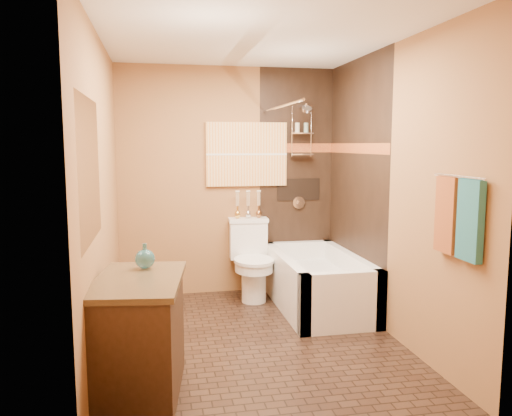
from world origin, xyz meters
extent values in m
plane|color=black|center=(0.00, 0.00, 0.00)|extent=(3.00, 3.00, 0.00)
cube|color=brown|center=(-1.20, 0.00, 1.25)|extent=(0.02, 3.00, 2.50)
cube|color=brown|center=(1.20, 0.00, 1.25)|extent=(0.02, 3.00, 2.50)
cube|color=brown|center=(0.00, 1.50, 1.25)|extent=(2.40, 0.02, 2.50)
cube|color=brown|center=(0.00, -1.50, 1.25)|extent=(2.40, 0.02, 2.50)
plane|color=silver|center=(0.00, 0.00, 2.50)|extent=(3.00, 3.00, 0.00)
cube|color=black|center=(0.78, 1.49, 1.25)|extent=(0.85, 0.01, 2.50)
cube|color=black|center=(1.19, 0.75, 1.25)|extent=(0.01, 1.50, 2.50)
cube|color=maroon|center=(0.78, 1.48, 1.62)|extent=(0.85, 0.01, 0.10)
cube|color=maroon|center=(1.18, 0.75, 1.62)|extent=(0.01, 1.50, 0.10)
cube|color=black|center=(0.80, 1.48, 1.15)|extent=(0.50, 0.01, 0.25)
cylinder|color=silver|center=(0.80, 1.35, 2.08)|extent=(0.02, 0.26, 0.02)
cylinder|color=silver|center=(0.80, 1.20, 2.03)|extent=(0.11, 0.11, 0.09)
cylinder|color=silver|center=(0.80, 1.47, 1.00)|extent=(0.14, 0.02, 0.14)
cylinder|color=silver|center=(0.40, 0.75, 2.02)|extent=(0.03, 1.55, 0.03)
cylinder|color=silver|center=(1.15, -1.05, 1.45)|extent=(0.02, 0.55, 0.02)
cube|color=#20616D|center=(1.16, -1.18, 1.18)|extent=(0.05, 0.22, 0.52)
cube|color=brown|center=(1.16, -0.92, 1.18)|extent=(0.05, 0.22, 0.52)
cube|color=orange|center=(0.20, 1.48, 1.55)|extent=(0.90, 0.04, 0.70)
cube|color=white|center=(-1.19, -0.73, 1.50)|extent=(0.01, 1.00, 0.90)
cube|color=white|center=(0.80, 0.05, 0.28)|extent=(0.80, 0.10, 0.55)
cube|color=white|center=(0.80, 1.45, 0.28)|extent=(0.80, 0.10, 0.55)
cube|color=white|center=(0.45, 0.75, 0.28)|extent=(0.10, 1.50, 0.55)
cube|color=white|center=(1.15, 0.75, 0.28)|extent=(0.10, 1.50, 0.55)
cube|color=white|center=(0.80, 0.75, 0.17)|extent=(0.64, 1.34, 0.35)
cube|color=white|center=(0.20, 1.39, 0.60)|extent=(0.42, 0.20, 0.41)
cube|color=white|center=(0.20, 1.39, 0.83)|extent=(0.44, 0.23, 0.04)
cylinder|color=white|center=(0.20, 1.07, 0.20)|extent=(0.26, 0.26, 0.41)
cylinder|color=white|center=(0.20, 1.07, 0.39)|extent=(0.40, 0.40, 0.11)
cylinder|color=white|center=(0.20, 1.07, 0.45)|extent=(0.42, 0.42, 0.03)
cube|color=black|center=(-0.92, -0.73, 0.38)|extent=(0.63, 0.92, 0.76)
cube|color=black|center=(-0.91, -0.73, 0.78)|extent=(0.66, 0.97, 0.04)
camera|label=1|loc=(-0.78, -3.97, 1.66)|focal=35.00mm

